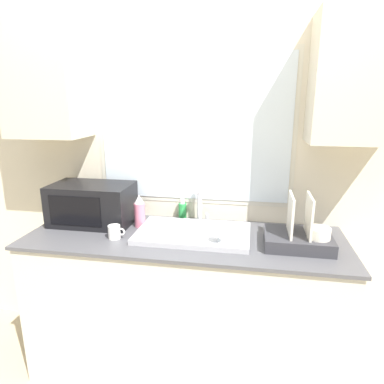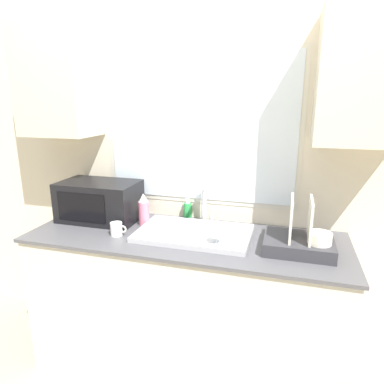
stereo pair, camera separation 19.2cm
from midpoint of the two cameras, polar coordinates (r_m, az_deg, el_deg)
countertop at (r=2.26m, az=1.45°, el=-17.95°), size 1.88×0.67×0.91m
wall_back at (r=2.22m, az=3.69°, el=7.36°), size 6.00×0.38×2.60m
sink_basin at (r=2.04m, az=3.05°, el=-6.92°), size 0.66×0.42×0.03m
faucet at (r=2.20m, az=4.49°, el=-1.54°), size 0.08×0.17×0.26m
microwave at (r=2.32m, az=-12.91°, el=-1.50°), size 0.51×0.31×0.26m
dish_rack at (r=1.94m, az=20.40°, el=-7.66°), size 0.36×0.28×0.29m
spray_bottle at (r=2.19m, az=-5.59°, el=-3.01°), size 0.07×0.07×0.21m
soap_bottle at (r=2.30m, az=1.65°, el=-3.12°), size 0.05×0.05×0.14m
mug_near_sink at (r=2.06m, az=-9.86°, el=-6.15°), size 0.10×0.07×0.08m
wine_glass at (r=1.85m, az=7.08°, el=-6.38°), size 0.08×0.08×0.15m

